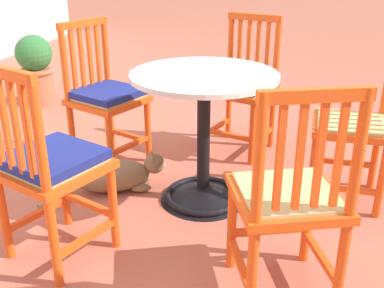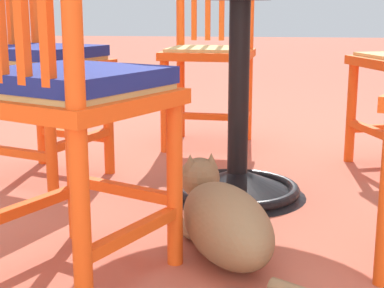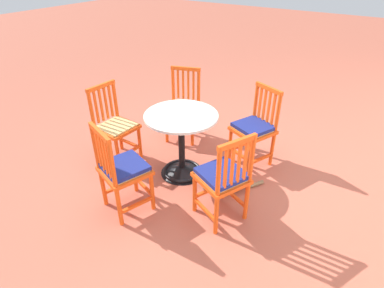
# 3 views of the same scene
# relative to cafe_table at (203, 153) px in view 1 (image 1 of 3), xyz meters

# --- Properties ---
(ground_plane) EXTENTS (24.00, 24.00, 0.00)m
(ground_plane) POSITION_rel_cafe_table_xyz_m (-0.07, 0.03, -0.28)
(ground_plane) COLOR #AD5642
(cafe_table) EXTENTS (0.76, 0.76, 0.73)m
(cafe_table) POSITION_rel_cafe_table_xyz_m (0.00, 0.00, 0.00)
(cafe_table) COLOR black
(cafe_table) RESTS_ON ground_plane
(orange_chair_near_fence) EXTENTS (0.51, 0.51, 0.91)m
(orange_chair_near_fence) POSITION_rel_cafe_table_xyz_m (-0.69, -0.46, 0.15)
(orange_chair_near_fence) COLOR #E04C14
(orange_chair_near_fence) RESTS_ON ground_plane
(orange_chair_tucked_in) EXTENTS (0.42, 0.42, 0.91)m
(orange_chair_tucked_in) POSITION_rel_cafe_table_xyz_m (0.19, -0.80, 0.15)
(orange_chair_tucked_in) COLOR #E04C14
(orange_chair_tucked_in) RESTS_ON ground_plane
(orange_chair_by_planter) EXTENTS (0.51, 0.51, 0.91)m
(orange_chair_by_planter) POSITION_rel_cafe_table_xyz_m (0.76, -0.13, 0.16)
(orange_chair_by_planter) COLOR #E04C14
(orange_chair_by_planter) RESTS_ON ground_plane
(orange_chair_at_corner) EXTENTS (0.53, 0.53, 0.91)m
(orange_chair_at_corner) POSITION_rel_cafe_table_xyz_m (0.35, 0.69, 0.16)
(orange_chair_at_corner) COLOR #E04C14
(orange_chair_at_corner) RESTS_ON ground_plane
(orange_chair_facing_out) EXTENTS (0.53, 0.53, 0.91)m
(orange_chair_facing_out) POSITION_rel_cafe_table_xyz_m (-0.63, 0.56, 0.16)
(orange_chair_facing_out) COLOR #E04C14
(orange_chair_facing_out) RESTS_ON ground_plane
(tabby_cat) EXTENTS (0.50, 0.62, 0.23)m
(tabby_cat) POSITION_rel_cafe_table_xyz_m (0.01, 0.50, -0.19)
(tabby_cat) COLOR brown
(tabby_cat) RESTS_ON ground_plane
(terracotta_planter) EXTENTS (0.32, 0.32, 0.62)m
(terracotta_planter) POSITION_rel_cafe_table_xyz_m (1.41, 1.78, 0.04)
(terracotta_planter) COLOR #B25B3D
(terracotta_planter) RESTS_ON ground_plane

